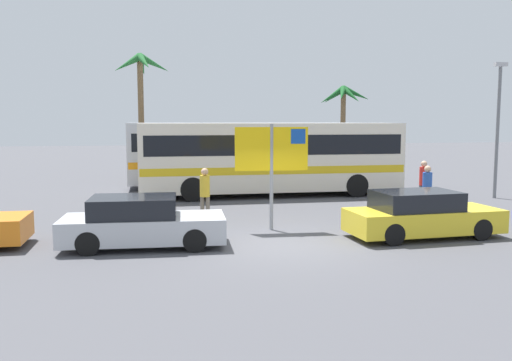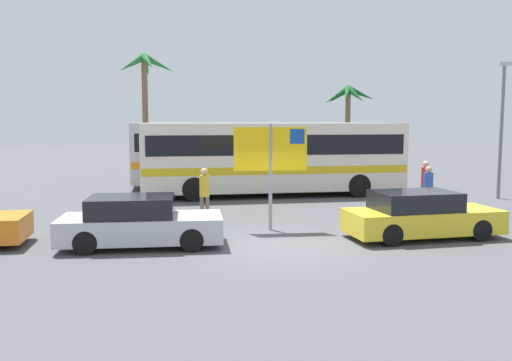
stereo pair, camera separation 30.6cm
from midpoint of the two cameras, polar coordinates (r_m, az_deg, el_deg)
name	(u,v)px [view 1 (the left image)]	position (r m, az deg, el deg)	size (l,w,h in m)	color
ground	(282,246)	(14.50, 2.15, -6.83)	(120.00, 120.00, 0.00)	#4C4C51
bus_front_coach	(271,155)	(23.87, 1.21, 2.68)	(11.37, 2.63, 3.17)	silver
bus_rear_coach	(245,151)	(27.15, -1.51, 3.12)	(11.37, 2.63, 3.17)	silver
ferry_sign	(273,153)	(16.27, 1.27, 2.89)	(2.20, 0.19, 3.20)	gray
car_silver	(141,223)	(14.60, -12.52, -4.34)	(4.28, 1.95, 1.32)	#B7BABF
car_yellow	(421,215)	(16.04, 16.40, -3.50)	(4.40, 1.94, 1.32)	yellow
pedestrian_near_sign	(424,180)	(21.35, 16.73, 0.04)	(0.32, 0.32, 1.79)	#4C4C51
pedestrian_by_bus	(427,187)	(19.40, 17.03, -0.62)	(0.32, 0.32, 1.77)	#4C4C51
pedestrian_crossing_lot	(205,191)	(17.52, -5.87, -1.06)	(0.32, 0.32, 1.78)	#706656
lamp_post_left_side	(498,124)	(25.10, 23.65, 5.48)	(0.56, 0.20, 5.69)	slate
palm_tree_seaside	(140,80)	(31.22, -12.32, 10.23)	(3.19, 3.31, 6.98)	brown
palm_tree_inland	(343,103)	(35.01, 8.85, 8.04)	(3.32, 3.25, 5.47)	brown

